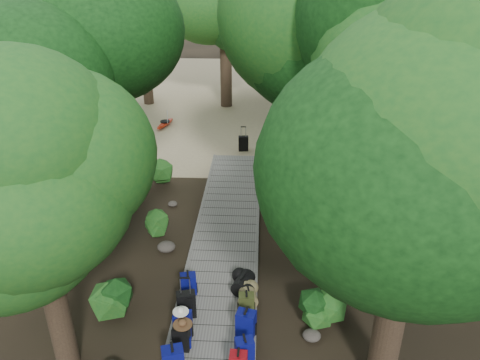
# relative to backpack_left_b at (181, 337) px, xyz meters

# --- Properties ---
(ground) EXTENTS (120.00, 120.00, 0.00)m
(ground) POSITION_rel_backpack_left_b_xyz_m (0.62, 3.73, -0.45)
(ground) COLOR black
(ground) RESTS_ON ground
(sand_beach) EXTENTS (40.00, 22.00, 0.02)m
(sand_beach) POSITION_rel_backpack_left_b_xyz_m (0.62, 19.73, -0.44)
(sand_beach) COLOR tan
(sand_beach) RESTS_ON ground
(boardwalk) EXTENTS (2.00, 12.00, 0.12)m
(boardwalk) POSITION_rel_backpack_left_b_xyz_m (0.62, 4.73, -0.39)
(boardwalk) COLOR slate
(boardwalk) RESTS_ON ground
(backpack_left_b) EXTENTS (0.38, 0.28, 0.66)m
(backpack_left_b) POSITION_rel_backpack_left_b_xyz_m (0.00, 0.00, 0.00)
(backpack_left_b) COLOR black
(backpack_left_b) RESTS_ON boardwalk
(backpack_left_c) EXTENTS (0.40, 0.29, 0.73)m
(backpack_left_c) POSITION_rel_backpack_left_b_xyz_m (-0.02, 0.37, 0.04)
(backpack_left_c) COLOR navy
(backpack_left_c) RESTS_ON boardwalk
(backpack_left_d) EXTENTS (0.45, 0.36, 0.60)m
(backpack_left_d) POSITION_rel_backpack_left_b_xyz_m (-0.13, 1.86, -0.03)
(backpack_left_d) COLOR navy
(backpack_left_d) RESTS_ON boardwalk
(backpack_right_b) EXTENTS (0.44, 0.36, 0.70)m
(backpack_right_b) POSITION_rel_backpack_left_b_xyz_m (1.38, -0.33, 0.02)
(backpack_right_b) COLOR navy
(backpack_right_b) RESTS_ON boardwalk
(backpack_right_c) EXTENTS (0.48, 0.39, 0.72)m
(backpack_right_c) POSITION_rel_backpack_left_b_xyz_m (1.38, 0.46, 0.03)
(backpack_right_c) COLOR navy
(backpack_right_c) RESTS_ON boardwalk
(backpack_right_d) EXTENTS (0.39, 0.29, 0.57)m
(backpack_right_d) POSITION_rel_backpack_left_b_xyz_m (1.37, 1.22, -0.05)
(backpack_right_d) COLOR #353F17
(backpack_right_d) RESTS_ON boardwalk
(duffel_right_khaki) EXTENTS (0.52, 0.68, 0.40)m
(duffel_right_khaki) POSITION_rel_backpack_left_b_xyz_m (1.39, 1.58, -0.13)
(duffel_right_khaki) COLOR olive
(duffel_right_khaki) RESTS_ON boardwalk
(duffel_right_black) EXTENTS (0.62, 0.77, 0.42)m
(duffel_right_black) POSITION_rel_backpack_left_b_xyz_m (1.26, 2.03, -0.12)
(duffel_right_black) COLOR black
(duffel_right_black) RESTS_ON boardwalk
(suitcase_on_boardwalk) EXTENTS (0.49, 0.34, 0.68)m
(suitcase_on_boardwalk) POSITION_rel_backpack_left_b_xyz_m (-0.04, 1.01, 0.01)
(suitcase_on_boardwalk) COLOR black
(suitcase_on_boardwalk) RESTS_ON boardwalk
(lone_suitcase_on_sand) EXTENTS (0.44, 0.28, 0.66)m
(lone_suitcase_on_sand) POSITION_rel_backpack_left_b_xyz_m (0.85, 11.55, -0.10)
(lone_suitcase_on_sand) COLOR black
(lone_suitcase_on_sand) RESTS_ON sand_beach
(hat_brown) EXTENTS (0.42, 0.42, 0.13)m
(hat_brown) POSITION_rel_backpack_left_b_xyz_m (0.04, 0.02, 0.39)
(hat_brown) COLOR #51351E
(hat_brown) RESTS_ON backpack_left_b
(hat_white) EXTENTS (0.36, 0.36, 0.12)m
(hat_white) POSITION_rel_backpack_left_b_xyz_m (-0.04, 0.32, 0.46)
(hat_white) COLOR silver
(hat_white) RESTS_ON backpack_left_c
(kayak) EXTENTS (1.55, 3.56, 0.35)m
(kayak) POSITION_rel_backpack_left_b_xyz_m (-3.21, 14.54, -0.26)
(kayak) COLOR #A1210D
(kayak) RESTS_ON sand_beach
(sun_lounger) EXTENTS (0.56, 1.72, 0.55)m
(sun_lounger) POSITION_rel_backpack_left_b_xyz_m (4.21, 13.78, -0.15)
(sun_lounger) COLOR silver
(sun_lounger) RESTS_ON sand_beach
(tree_right_a) EXTENTS (4.98, 4.98, 8.31)m
(tree_right_a) POSITION_rel_backpack_left_b_xyz_m (4.20, -0.46, 3.70)
(tree_right_a) COLOR black
(tree_right_a) RESTS_ON ground
(tree_right_b) EXTENTS (5.70, 5.70, 10.18)m
(tree_right_b) POSITION_rel_backpack_left_b_xyz_m (5.22, 2.78, 4.64)
(tree_right_b) COLOR black
(tree_right_b) RESTS_ON ground
(tree_right_c) EXTENTS (5.54, 5.54, 9.58)m
(tree_right_c) POSITION_rel_backpack_left_b_xyz_m (4.11, 6.13, 4.34)
(tree_right_c) COLOR black
(tree_right_c) RESTS_ON ground
(tree_right_d) EXTENTS (5.69, 5.69, 10.43)m
(tree_right_d) POSITION_rel_backpack_left_b_xyz_m (5.69, 7.60, 4.76)
(tree_right_d) COLOR black
(tree_right_d) RESTS_ON ground
(tree_right_e) EXTENTS (4.71, 4.71, 8.47)m
(tree_right_e) POSITION_rel_backpack_left_b_xyz_m (4.46, 10.31, 3.79)
(tree_right_e) COLOR black
(tree_right_e) RESTS_ON ground
(tree_right_f) EXTENTS (5.73, 5.73, 10.23)m
(tree_right_f) POSITION_rel_backpack_left_b_xyz_m (7.22, 12.73, 4.67)
(tree_right_f) COLOR black
(tree_right_f) RESTS_ON ground
(tree_left_a) EXTENTS (4.13, 4.13, 6.89)m
(tree_left_a) POSITION_rel_backpack_left_b_xyz_m (-2.41, -0.38, 2.99)
(tree_left_a) COLOR black
(tree_left_a) RESTS_ON ground
(tree_left_b) EXTENTS (4.39, 4.39, 7.91)m
(tree_left_b) POSITION_rel_backpack_left_b_xyz_m (-4.67, 3.61, 3.50)
(tree_left_b) COLOR black
(tree_left_b) RESTS_ON ground
(tree_left_c) EXTENTS (5.08, 5.08, 8.84)m
(tree_left_c) POSITION_rel_backpack_left_b_xyz_m (-3.09, 6.91, 3.97)
(tree_left_c) COLOR black
(tree_left_c) RESTS_ON ground
(tree_back_a) EXTENTS (5.25, 5.25, 9.09)m
(tree_back_a) POSITION_rel_backpack_left_b_xyz_m (-0.39, 18.08, 4.10)
(tree_back_a) COLOR black
(tree_back_a) RESTS_ON ground
(tree_back_b) EXTENTS (5.09, 5.09, 9.09)m
(tree_back_b) POSITION_rel_backpack_left_b_xyz_m (2.57, 20.05, 4.09)
(tree_back_b) COLOR black
(tree_back_b) RESTS_ON ground
(tree_back_c) EXTENTS (4.62, 4.62, 8.32)m
(tree_back_c) POSITION_rel_backpack_left_b_xyz_m (5.92, 19.43, 3.71)
(tree_back_c) COLOR black
(tree_back_c) RESTS_ON ground
(tree_back_d) EXTENTS (4.81, 4.81, 8.01)m
(tree_back_d) POSITION_rel_backpack_left_b_xyz_m (-4.88, 18.33, 3.55)
(tree_back_d) COLOR black
(tree_back_d) RESTS_ON ground
(palm_right_a) EXTENTS (4.08, 4.08, 6.96)m
(palm_right_a) POSITION_rel_backpack_left_b_xyz_m (3.96, 9.35, 3.03)
(palm_right_a) COLOR #123D11
(palm_right_a) RESTS_ON ground
(palm_right_b) EXTENTS (4.95, 4.95, 9.56)m
(palm_right_b) POSITION_rel_backpack_left_b_xyz_m (5.92, 14.12, 4.33)
(palm_right_b) COLOR #123D11
(palm_right_b) RESTS_ON ground
(palm_right_c) EXTENTS (4.28, 4.28, 6.80)m
(palm_right_c) POSITION_rel_backpack_left_b_xyz_m (2.58, 15.81, 2.95)
(palm_right_c) COLOR #123D11
(palm_right_c) RESTS_ON ground
(palm_left_a) EXTENTS (3.84, 3.84, 6.11)m
(palm_left_a) POSITION_rel_backpack_left_b_xyz_m (-3.72, 10.04, 2.60)
(palm_left_a) COLOR #123D11
(palm_left_a) RESTS_ON ground
(rock_left_b) EXTENTS (0.35, 0.31, 0.19)m
(rock_left_b) POSITION_rel_backpack_left_b_xyz_m (-1.85, 2.04, -0.36)
(rock_left_b) COLOR #4C473F
(rock_left_b) RESTS_ON ground
(rock_left_c) EXTENTS (0.53, 0.48, 0.29)m
(rock_left_c) POSITION_rel_backpack_left_b_xyz_m (-1.08, 3.81, -0.31)
(rock_left_c) COLOR #4C473F
(rock_left_c) RESTS_ON ground
(rock_left_d) EXTENTS (0.32, 0.29, 0.18)m
(rock_left_d) POSITION_rel_backpack_left_b_xyz_m (-1.38, 6.49, -0.36)
(rock_left_d) COLOR #4C473F
(rock_left_d) RESTS_ON ground
(rock_right_a) EXTENTS (0.42, 0.38, 0.23)m
(rock_right_a) POSITION_rel_backpack_left_b_xyz_m (2.88, 0.52, -0.34)
(rock_right_a) COLOR #4C473F
(rock_right_a) RESTS_ON ground
(rock_right_b) EXTENTS (0.55, 0.49, 0.30)m
(rock_right_b) POSITION_rel_backpack_left_b_xyz_m (3.44, 2.90, -0.30)
(rock_right_b) COLOR #4C473F
(rock_right_b) RESTS_ON ground
(rock_right_c) EXTENTS (0.28, 0.26, 0.16)m
(rock_right_c) POSITION_rel_backpack_left_b_xyz_m (2.41, 5.30, -0.37)
(rock_right_c) COLOR #4C473F
(rock_right_c) RESTS_ON ground
(shrub_left_a) EXTENTS (1.13, 1.13, 1.02)m
(shrub_left_a) POSITION_rel_backpack_left_b_xyz_m (-1.85, 1.10, 0.06)
(shrub_left_a) COLOR #174E1A
(shrub_left_a) RESTS_ON ground
(shrub_left_b) EXTENTS (0.96, 0.96, 0.86)m
(shrub_left_b) POSITION_rel_backpack_left_b_xyz_m (-1.40, 4.45, -0.02)
(shrub_left_b) COLOR #174E1A
(shrub_left_b) RESTS_ON ground
(shrub_left_c) EXTENTS (1.20, 1.20, 1.08)m
(shrub_left_c) POSITION_rel_backpack_left_b_xyz_m (-2.20, 8.07, 0.09)
(shrub_left_c) COLOR #174E1A
(shrub_left_c) RESTS_ON ground
(shrub_right_a) EXTENTS (1.00, 1.00, 0.90)m
(shrub_right_a) POSITION_rel_backpack_left_b_xyz_m (3.15, 0.94, -0.00)
(shrub_right_a) COLOR #174E1A
(shrub_right_a) RESTS_ON ground
(shrub_right_b) EXTENTS (1.37, 1.37, 1.24)m
(shrub_right_b) POSITION_rel_backpack_left_b_xyz_m (3.35, 5.45, 0.17)
(shrub_right_b) COLOR #174E1A
(shrub_right_b) RESTS_ON ground
(shrub_right_c) EXTENTS (0.81, 0.81, 0.73)m
(shrub_right_c) POSITION_rel_backpack_left_b_xyz_m (2.41, 9.05, -0.09)
(shrub_right_c) COLOR #174E1A
(shrub_right_c) RESTS_ON ground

